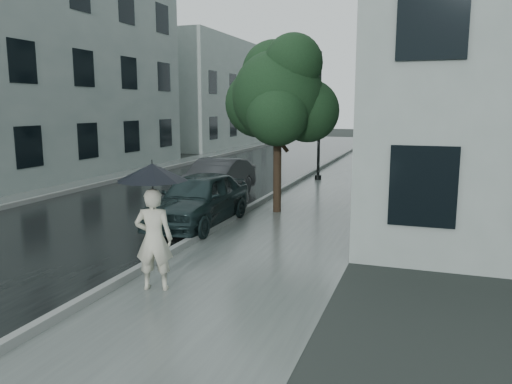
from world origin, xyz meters
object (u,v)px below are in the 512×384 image
at_px(street_tree, 279,95).
at_px(lamp_post, 316,106).
at_px(car_far, 217,179).
at_px(car_near, 199,199).
at_px(pedestrian, 154,239).

relative_size(street_tree, lamp_post, 0.94).
xyz_separation_m(street_tree, car_far, (-2.48, 1.22, -2.69)).
bearing_deg(car_far, street_tree, -26.50).
bearing_deg(car_far, lamp_post, 68.24).
height_order(lamp_post, car_near, lamp_post).
xyz_separation_m(street_tree, car_near, (-1.47, -2.29, -2.68)).
bearing_deg(lamp_post, car_near, -100.79).
relative_size(street_tree, car_far, 1.25).
height_order(street_tree, car_near, street_tree).
relative_size(pedestrian, car_near, 0.43).
bearing_deg(car_near, street_tree, 57.81).
bearing_deg(car_near, lamp_post, 83.38).
bearing_deg(lamp_post, car_far, -115.20).
relative_size(lamp_post, car_near, 1.34).
bearing_deg(pedestrian, car_far, -90.71).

